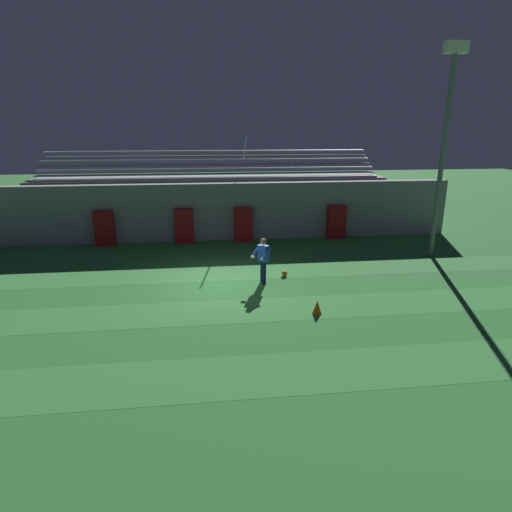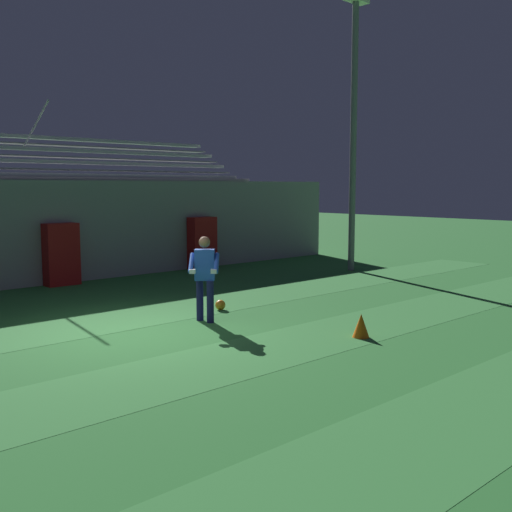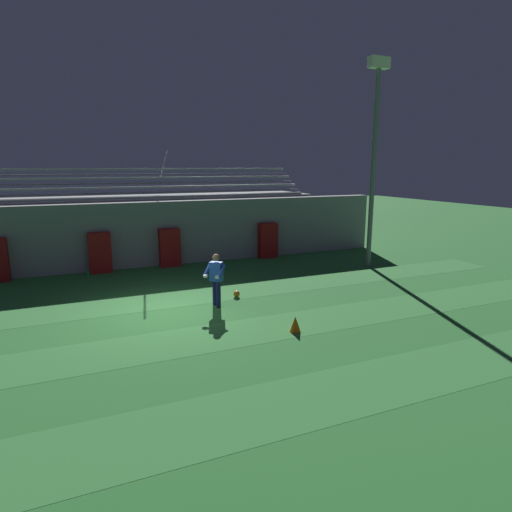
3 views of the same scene
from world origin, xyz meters
name	(u,v)px [view 3 (image 3 of 3)]	position (x,y,z in m)	size (l,w,h in m)	color
ground_plane	(165,312)	(0.00, 0.00, 0.00)	(80.00, 80.00, 0.00)	#2D7533
turf_stripe_near	(235,417)	(0.00, -6.00, 0.00)	(28.00, 1.79, 0.01)	#38843D
turf_stripe_mid	(185,341)	(0.00, -2.42, 0.00)	(28.00, 1.79, 0.01)	#38843D
turf_stripe_far	(158,301)	(0.00, 1.17, 0.00)	(28.00, 1.79, 0.01)	#38843D
back_wall	(133,235)	(0.00, 6.50, 1.40)	(24.00, 0.60, 2.80)	gray
padding_pillar_gate_left	(100,253)	(-1.43, 5.95, 0.83)	(0.89, 0.44, 1.66)	maroon
padding_pillar_gate_right	(170,248)	(1.43, 5.95, 0.83)	(0.89, 0.44, 1.66)	maroon
padding_pillar_far_right	(268,240)	(6.14, 5.95, 0.83)	(0.89, 0.44, 1.66)	maroon
bleacher_stand	(127,227)	(0.00, 8.49, 1.50)	(18.00, 3.35, 5.03)	gray
floodlight_pole	(375,140)	(9.41, 2.54, 5.37)	(0.90, 0.36, 8.57)	slate
goalkeeper	(216,277)	(1.58, -0.11, 0.95)	(0.74, 0.74, 1.67)	#19194C
soccer_ball	(237,294)	(2.50, 0.55, 0.11)	(0.22, 0.22, 0.22)	orange
traffic_cone	(295,324)	(2.84, -2.92, 0.21)	(0.30, 0.30, 0.42)	orange
water_bottle	(88,273)	(-1.97, 5.45, 0.12)	(0.07, 0.07, 0.24)	green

